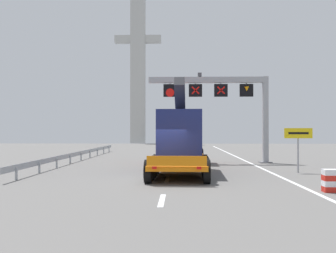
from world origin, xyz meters
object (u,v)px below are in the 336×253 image
Objects in this scene: overhead_lane_gantry at (225,95)px; crash_barrier_striped at (336,181)px; heavy_haul_truck_orange at (182,138)px; exit_sign_yellow at (298,138)px; bridge_pylon_distant at (138,57)px.

crash_barrier_striped is (2.77, -14.49, -4.72)m from overhead_lane_gantry.
exit_sign_yellow is (6.72, -2.41, -0.01)m from heavy_haul_truck_orange.
bridge_pylon_distant is (-14.27, 62.12, 16.24)m from crash_barrier_striped.
overhead_lane_gantry is at bearing 100.81° from crash_barrier_striped.
bridge_pylon_distant is (-14.94, 54.76, 14.70)m from exit_sign_yellow.
overhead_lane_gantry is 0.28× the size of bridge_pylon_distant.
heavy_haul_truck_orange is 11.59m from crash_barrier_striped.
overhead_lane_gantry is 15.49m from crash_barrier_striped.
exit_sign_yellow is 58.64m from bridge_pylon_distant.
bridge_pylon_distant reaches higher than exit_sign_yellow.
overhead_lane_gantry is at bearing -76.42° from bridge_pylon_distant.
crash_barrier_striped is at bearing -95.17° from exit_sign_yellow.
bridge_pylon_distant is at bearing 98.92° from heavy_haul_truck_orange.
exit_sign_yellow is (3.43, -7.14, -3.18)m from overhead_lane_gantry.
bridge_pylon_distant reaches higher than heavy_haul_truck_orange.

